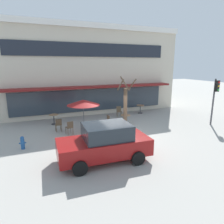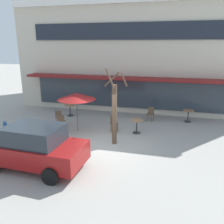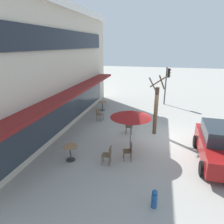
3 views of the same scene
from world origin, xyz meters
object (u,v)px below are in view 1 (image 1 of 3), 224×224
at_px(cafe_table_near_wall, 54,118).
at_px(parked_sedan, 105,143).
at_px(patio_umbrella_green_folded, 83,102).
at_px(cafe_chair_0, 70,127).
at_px(cafe_chair_2, 110,120).
at_px(cafe_table_by_tree, 126,118).
at_px(fire_hydrant, 23,143).
at_px(cafe_chair_3, 59,124).
at_px(cafe_chair_1, 119,111).
at_px(traffic_light_pole, 215,94).
at_px(cafe_table_streetside, 140,108).
at_px(street_tree, 125,109).

height_order(cafe_table_near_wall, parked_sedan, parked_sedan).
distance_m(patio_umbrella_green_folded, cafe_chair_0, 1.78).
relative_size(patio_umbrella_green_folded, cafe_chair_2, 2.47).
height_order(cafe_table_by_tree, fire_hydrant, cafe_table_by_tree).
bearing_deg(cafe_chair_3, cafe_chair_1, 21.40).
bearing_deg(cafe_chair_1, cafe_chair_3, -158.60).
bearing_deg(traffic_light_pole, parked_sedan, -165.76).
relative_size(patio_umbrella_green_folded, cafe_chair_0, 2.47).
bearing_deg(cafe_chair_3, cafe_chair_0, -56.94).
height_order(cafe_chair_3, traffic_light_pole, traffic_light_pole).
relative_size(cafe_table_by_tree, cafe_chair_3, 0.85).
height_order(cafe_table_by_tree, parked_sedan, parked_sedan).
relative_size(cafe_table_by_tree, traffic_light_pole, 0.22).
bearing_deg(patio_umbrella_green_folded, cafe_chair_1, 37.25).
xyz_separation_m(patio_umbrella_green_folded, cafe_chair_2, (1.96, 0.38, -1.50)).
bearing_deg(cafe_chair_2, cafe_table_streetside, 35.07).
bearing_deg(fire_hydrant, cafe_chair_3, 45.53).
xyz_separation_m(cafe_chair_1, traffic_light_pole, (5.46, -4.77, 1.77)).
height_order(parked_sedan, traffic_light_pole, traffic_light_pole).
height_order(cafe_table_near_wall, cafe_chair_2, cafe_chair_2).
bearing_deg(street_tree, cafe_chair_1, 71.42).
bearing_deg(cafe_table_by_tree, traffic_light_pole, -21.94).
distance_m(cafe_chair_3, traffic_light_pole, 11.26).
bearing_deg(cafe_chair_1, cafe_table_by_tree, -102.31).
height_order(cafe_table_streetside, patio_umbrella_green_folded, patio_umbrella_green_folded).
bearing_deg(street_tree, cafe_table_near_wall, 137.17).
relative_size(cafe_table_by_tree, street_tree, 0.20).
xyz_separation_m(cafe_chair_0, cafe_chair_2, (2.92, 0.47, 0.00)).
xyz_separation_m(cafe_table_near_wall, cafe_chair_0, (0.68, -2.72, 0.01)).
distance_m(cafe_table_near_wall, parked_sedan, 7.06).
xyz_separation_m(cafe_chair_3, street_tree, (3.98, -1.95, 1.13)).
height_order(cafe_chair_2, fire_hydrant, cafe_chair_2).
relative_size(cafe_table_near_wall, cafe_table_by_tree, 1.00).
relative_size(cafe_table_streetside, fire_hydrant, 1.08).
height_order(cafe_chair_0, cafe_chair_2, same).
bearing_deg(cafe_chair_3, traffic_light_pole, -13.93).
distance_m(patio_umbrella_green_folded, parked_sedan, 4.41).
xyz_separation_m(traffic_light_pole, fire_hydrant, (-12.95, 0.49, -1.94)).
relative_size(cafe_chair_0, street_tree, 0.24).
xyz_separation_m(cafe_table_streetside, cafe_chair_3, (-7.66, -2.50, 0.01)).
relative_size(cafe_table_streetside, cafe_table_by_tree, 1.00).
distance_m(cafe_table_near_wall, cafe_table_streetside, 7.80).
bearing_deg(cafe_table_near_wall, fire_hydrant, -116.93).
relative_size(cafe_chair_1, cafe_chair_2, 1.00).
bearing_deg(cafe_chair_2, cafe_table_by_tree, 6.28).
bearing_deg(cafe_table_by_tree, cafe_chair_3, 176.78).
distance_m(street_tree, fire_hydrant, 6.27).
height_order(cafe_table_near_wall, patio_umbrella_green_folded, patio_umbrella_green_folded).
xyz_separation_m(cafe_table_by_tree, parked_sedan, (-3.37, -4.78, 0.36)).
bearing_deg(cafe_chair_0, cafe_table_near_wall, 104.13).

